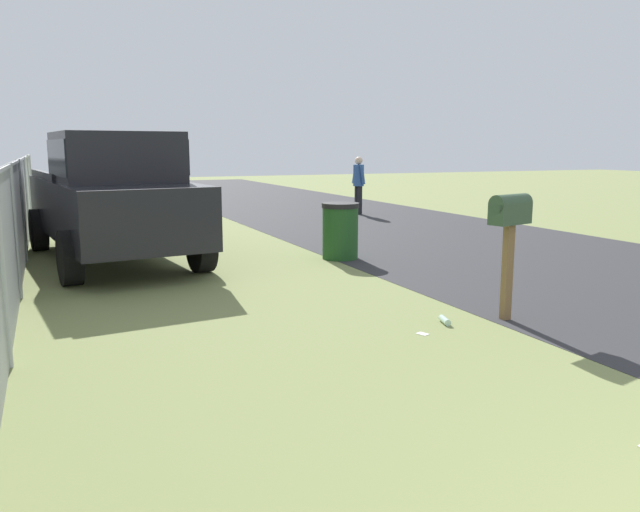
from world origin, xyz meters
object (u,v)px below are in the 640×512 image
(mailbox, at_px, (510,220))
(pedestrian, at_px, (359,181))
(trash_bin, at_px, (340,231))
(pickup_truck, at_px, (112,195))

(mailbox, bearing_deg, pedestrian, -32.41)
(trash_bin, bearing_deg, pedestrian, -29.17)
(pickup_truck, distance_m, pedestrian, 8.73)
(pickup_truck, height_order, trash_bin, pickup_truck)
(mailbox, relative_size, pedestrian, 0.86)
(pedestrian, bearing_deg, pickup_truck, -149.63)
(mailbox, distance_m, trash_bin, 4.23)
(trash_bin, distance_m, pedestrian, 7.27)
(pickup_truck, xyz_separation_m, trash_bin, (-1.20, -3.52, -0.63))
(pedestrian, bearing_deg, mailbox, -114.09)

